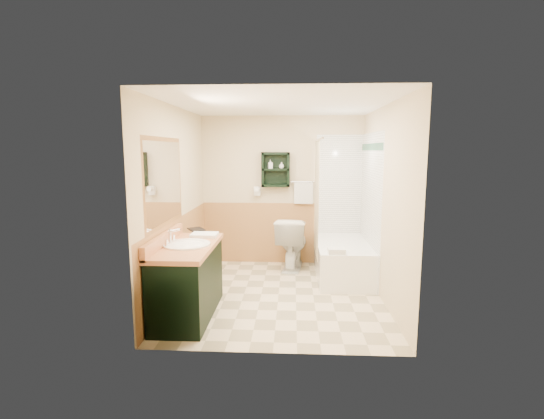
{
  "coord_description": "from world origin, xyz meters",
  "views": [
    {
      "loc": [
        0.17,
        -4.89,
        1.85
      ],
      "look_at": [
        -0.1,
        0.2,
        1.09
      ],
      "focal_mm": 26.0,
      "sensor_mm": 36.0,
      "label": 1
    }
  ],
  "objects": [
    {
      "name": "wall_shelf",
      "position": [
        -0.1,
        1.41,
        1.55
      ],
      "size": [
        0.45,
        0.15,
        0.55
      ],
      "primitive_type": "cube",
      "color": "black",
      "rests_on": "back_wall"
    },
    {
      "name": "curtain_rod",
      "position": [
        0.53,
        0.75,
        2.0
      ],
      "size": [
        0.03,
        1.6,
        0.03
      ],
      "primitive_type": "cylinder",
      "rotation": [
        1.57,
        0.0,
        0.0
      ],
      "color": "silver",
      "rests_on": "back_wall"
    },
    {
      "name": "mirror_glass",
      "position": [
        -1.27,
        -0.55,
        1.5
      ],
      "size": [
        1.2,
        1.2,
        0.9
      ],
      "primitive_type": null,
      "color": "white",
      "rests_on": "left_wall"
    },
    {
      "name": "tile_accent",
      "position": [
        1.27,
        0.75,
        1.9
      ],
      "size": [
        1.5,
        1.5,
        0.1
      ],
      "primitive_type": null,
      "color": "#154B31",
      "rests_on": "right_wall"
    },
    {
      "name": "towel_bar",
      "position": [
        0.35,
        1.45,
        1.35
      ],
      "size": [
        0.4,
        0.06,
        0.4
      ],
      "primitive_type": null,
      "color": "silver",
      "rests_on": "back_wall"
    },
    {
      "name": "vanity_book",
      "position": [
        -1.16,
        0.05,
        0.94
      ],
      "size": [
        0.17,
        0.11,
        0.24
      ],
      "primitive_type": "imported",
      "rotation": [
        0.0,
        0.0,
        0.55
      ],
      "color": "black",
      "rests_on": "vanity"
    },
    {
      "name": "wainscot_left",
      "position": [
        -1.29,
        0.0,
        0.5
      ],
      "size": [
        2.98,
        2.98,
        1.0
      ],
      "primitive_type": null,
      "color": "tan",
      "rests_on": "left_wall"
    },
    {
      "name": "hair_dryer",
      "position": [
        -0.4,
        1.43,
        1.2
      ],
      "size": [
        0.1,
        0.24,
        0.18
      ],
      "primitive_type": null,
      "color": "white",
      "rests_on": "back_wall"
    },
    {
      "name": "wainscot_back",
      "position": [
        0.0,
        1.49,
        0.5
      ],
      "size": [
        2.58,
        2.58,
        1.0
      ],
      "primitive_type": null,
      "color": "tan",
      "rests_on": "back_wall"
    },
    {
      "name": "bathtub",
      "position": [
        0.93,
        0.79,
        0.26
      ],
      "size": [
        0.78,
        1.5,
        0.52
      ],
      "primitive_type": "cube",
      "color": "white",
      "rests_on": "ground"
    },
    {
      "name": "counter_towel",
      "position": [
        -0.89,
        -0.26,
        0.84
      ],
      "size": [
        0.31,
        0.25,
        0.04
      ],
      "primitive_type": "cube",
      "color": "silver",
      "rests_on": "vanity"
    },
    {
      "name": "shower_curtain",
      "position": [
        0.53,
        0.92,
        1.15
      ],
      "size": [
        1.05,
        1.05,
        1.7
      ],
      "primitive_type": null,
      "color": "beige",
      "rests_on": "curtain_rod"
    },
    {
      "name": "floor",
      "position": [
        0.0,
        0.0,
        0.0
      ],
      "size": [
        3.0,
        3.0,
        0.0
      ],
      "primitive_type": "plane",
      "color": "beige",
      "rests_on": "ground"
    },
    {
      "name": "tub_towel",
      "position": [
        0.75,
        0.15,
        0.55
      ],
      "size": [
        0.22,
        0.18,
        0.07
      ],
      "primitive_type": "cube",
      "color": "silver",
      "rests_on": "bathtub"
    },
    {
      "name": "soap_bottle_b",
      "position": [
        -0.01,
        1.4,
        1.61
      ],
      "size": [
        0.08,
        0.1,
        0.08
      ],
      "primitive_type": "imported",
      "rotation": [
        0.0,
        0.0,
        -0.02
      ],
      "color": "white",
      "rests_on": "wall_shelf"
    },
    {
      "name": "soap_bottle_a",
      "position": [
        -0.18,
        1.4,
        1.6
      ],
      "size": [
        0.1,
        0.16,
        0.07
      ],
      "primitive_type": "imported",
      "rotation": [
        0.0,
        0.0,
        0.3
      ],
      "color": "white",
      "rests_on": "wall_shelf"
    },
    {
      "name": "right_wall",
      "position": [
        1.32,
        0.0,
        1.2
      ],
      "size": [
        0.04,
        3.0,
        2.4
      ],
      "primitive_type": "cube",
      "color": "beige",
      "rests_on": "ground"
    },
    {
      "name": "ceiling",
      "position": [
        0.0,
        0.0,
        2.42
      ],
      "size": [
        2.6,
        3.0,
        0.04
      ],
      "primitive_type": "cube",
      "color": "white",
      "rests_on": "back_wall"
    },
    {
      "name": "tile_right",
      "position": [
        1.28,
        0.75,
        1.05
      ],
      "size": [
        1.5,
        1.5,
        2.1
      ],
      "primitive_type": null,
      "color": "white",
      "rests_on": "right_wall"
    },
    {
      "name": "mirror_frame",
      "position": [
        -1.27,
        -0.55,
        1.5
      ],
      "size": [
        1.3,
        1.3,
        1.0
      ],
      "primitive_type": null,
      "color": "#986231",
      "rests_on": "left_wall"
    },
    {
      "name": "tile_back",
      "position": [
        1.03,
        1.48,
        1.05
      ],
      "size": [
        0.95,
        0.95,
        2.1
      ],
      "primitive_type": null,
      "color": "white",
      "rests_on": "back_wall"
    },
    {
      "name": "toilet",
      "position": [
        0.17,
        1.18,
        0.4
      ],
      "size": [
        0.56,
        0.87,
        0.8
      ],
      "primitive_type": "imported",
      "rotation": [
        0.0,
        0.0,
        3.01
      ],
      "color": "white",
      "rests_on": "ground"
    },
    {
      "name": "back_wall",
      "position": [
        0.0,
        1.52,
        1.2
      ],
      "size": [
        2.6,
        0.04,
        2.4
      ],
      "primitive_type": "cube",
      "color": "beige",
      "rests_on": "ground"
    },
    {
      "name": "left_wall",
      "position": [
        -1.32,
        0.0,
        1.2
      ],
      "size": [
        0.04,
        3.0,
        2.4
      ],
      "primitive_type": "cube",
      "color": "beige",
      "rests_on": "ground"
    },
    {
      "name": "vanity",
      "position": [
        -0.99,
        -0.7,
        0.41
      ],
      "size": [
        0.59,
        1.29,
        0.82
      ],
      "primitive_type": "cube",
      "color": "black",
      "rests_on": "ground"
    }
  ]
}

